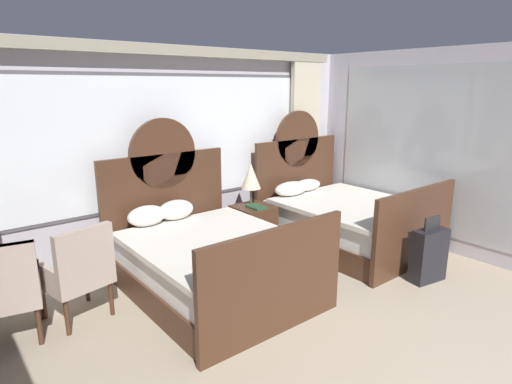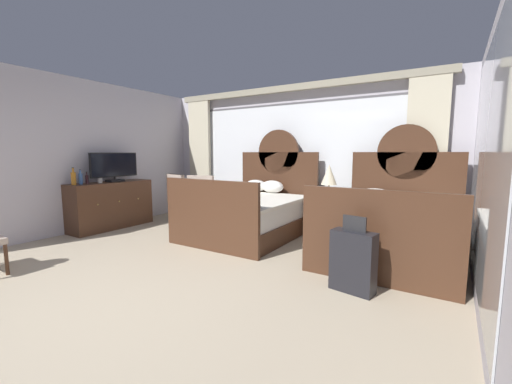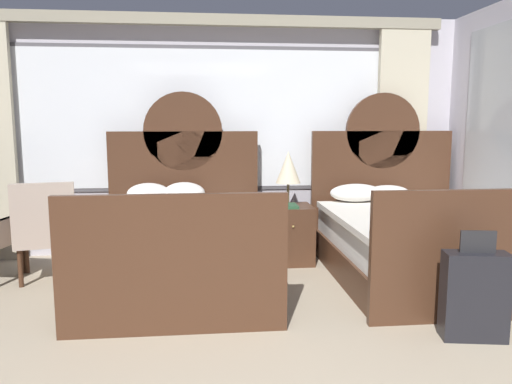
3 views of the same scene
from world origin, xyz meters
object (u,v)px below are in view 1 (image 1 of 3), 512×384
object	(u,v)px
bed_near_mirror	(344,219)
nightstand_between_beds	(253,228)
armchair_by_window_left	(78,270)
suitcase_on_floor	(429,255)
bed_near_window	(209,259)
table_lamp_on_nightstand	(251,177)
armchair_by_window_right	(5,289)
armchair_by_window_centre	(5,289)
book_on_nightstand	(256,207)

from	to	relation	value
bed_near_mirror	nightstand_between_beds	world-z (taller)	bed_near_mirror
armchair_by_window_left	suitcase_on_floor	size ratio (longest dim) A/B	1.24
bed_near_mirror	bed_near_window	bearing A→B (deg)	179.98
bed_near_mirror	suitcase_on_floor	distance (m)	1.39
table_lamp_on_nightstand	suitcase_on_floor	world-z (taller)	table_lamp_on_nightstand
nightstand_between_beds	table_lamp_on_nightstand	xyz separation A→B (m)	(-0.01, 0.04, 0.72)
table_lamp_on_nightstand	armchair_by_window_right	bearing A→B (deg)	-172.23
suitcase_on_floor	nightstand_between_beds	bearing A→B (deg)	115.63
armchair_by_window_centre	armchair_by_window_right	size ratio (longest dim) A/B	1.00
bed_near_window	armchair_by_window_left	distance (m)	1.32
bed_near_window	table_lamp_on_nightstand	distance (m)	1.47
armchair_by_window_right	book_on_nightstand	bearing A→B (deg)	5.23
armchair_by_window_right	suitcase_on_floor	world-z (taller)	armchair_by_window_right
armchair_by_window_centre	suitcase_on_floor	world-z (taller)	armchair_by_window_centre
armchair_by_window_right	nightstand_between_beds	bearing A→B (deg)	7.02
armchair_by_window_left	armchair_by_window_right	bearing A→B (deg)	-179.99
bed_near_window	armchair_by_window_right	xyz separation A→B (m)	(-1.90, 0.28, 0.14)
bed_near_mirror	armchair_by_window_centre	distance (m)	4.17
book_on_nightstand	armchair_by_window_left	xyz separation A→B (m)	(-2.40, -0.28, -0.12)
bed_near_window	book_on_nightstand	bearing A→B (deg)	26.53
nightstand_between_beds	armchair_by_window_centre	distance (m)	3.06
armchair_by_window_right	suitcase_on_floor	xyz separation A→B (m)	(4.01, -1.66, -0.20)
bed_near_window	bed_near_mirror	size ratio (longest dim) A/B	1.00
bed_near_window	armchair_by_window_centre	world-z (taller)	bed_near_window
nightstand_between_beds	book_on_nightstand	distance (m)	0.34
bed_near_window	bed_near_mirror	world-z (taller)	same
nightstand_between_beds	bed_near_mirror	bearing A→B (deg)	-30.22
bed_near_window	suitcase_on_floor	world-z (taller)	bed_near_window
nightstand_between_beds	armchair_by_window_right	distance (m)	3.06
table_lamp_on_nightstand	armchair_by_window_centre	bearing A→B (deg)	-172.23
nightstand_between_beds	armchair_by_window_centre	xyz separation A→B (m)	(-3.03, -0.37, 0.21)
armchair_by_window_left	armchair_by_window_centre	xyz separation A→B (m)	(-0.61, -0.00, 0.00)
table_lamp_on_nightstand	armchair_by_window_centre	size ratio (longest dim) A/B	0.61
book_on_nightstand	armchair_by_window_centre	bearing A→B (deg)	-174.77
bed_near_mirror	armchair_by_window_right	xyz separation A→B (m)	(-4.16, 0.28, 0.14)
bed_near_window	book_on_nightstand	xyz separation A→B (m)	(1.11, 0.56, 0.26)
bed_near_mirror	table_lamp_on_nightstand	world-z (taller)	bed_near_mirror
book_on_nightstand	suitcase_on_floor	xyz separation A→B (m)	(1.00, -1.93, -0.32)
bed_near_window	table_lamp_on_nightstand	xyz separation A→B (m)	(1.13, 0.69, 0.65)
bed_near_mirror	suitcase_on_floor	xyz separation A→B (m)	(-0.15, -1.38, -0.06)
table_lamp_on_nightstand	armchair_by_window_left	distance (m)	2.50
bed_near_window	armchair_by_window_right	size ratio (longest dim) A/B	2.20
table_lamp_on_nightstand	bed_near_window	bearing A→B (deg)	-148.44
bed_near_mirror	armchair_by_window_left	distance (m)	3.56
table_lamp_on_nightstand	book_on_nightstand	size ratio (longest dim) A/B	2.25
bed_near_window	armchair_by_window_left	xyz separation A→B (m)	(-1.28, 0.28, 0.14)
armchair_by_window_left	armchair_by_window_right	size ratio (longest dim) A/B	1.00
armchair_by_window_right	bed_near_mirror	bearing A→B (deg)	-3.87
bed_near_window	armchair_by_window_centre	bearing A→B (deg)	171.60
nightstand_between_beds	armchair_by_window_left	size ratio (longest dim) A/B	0.65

